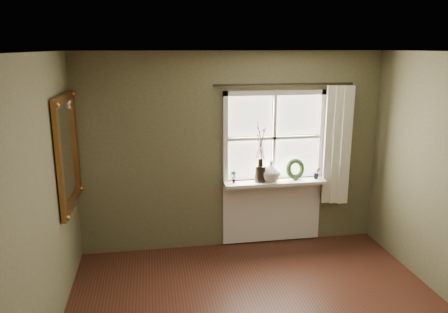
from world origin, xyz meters
name	(u,v)px	position (x,y,z in m)	size (l,w,h in m)	color
ceiling	(289,53)	(0.00, 0.00, 2.60)	(4.50, 4.50, 0.00)	silver
wall_back	(232,151)	(0.00, 2.30, 1.30)	(4.00, 0.10, 2.60)	brown
wall_left	(17,233)	(-2.05, 0.00, 1.30)	(0.10, 4.50, 2.60)	brown
window_frame	(274,138)	(0.55, 2.23, 1.48)	(1.36, 0.06, 1.24)	white
window_sill	(275,182)	(0.55, 2.12, 0.90)	(1.36, 0.26, 0.04)	white
window_apron	(272,210)	(0.55, 2.23, 0.46)	(1.36, 0.04, 0.88)	white
dark_jug	(260,174)	(0.35, 2.12, 1.03)	(0.15, 0.15, 0.22)	black
cream_vase	(271,171)	(0.49, 2.12, 1.06)	(0.26, 0.26, 0.28)	beige
wreath	(295,171)	(0.84, 2.16, 1.03)	(0.29, 0.29, 0.07)	#2C451E
potted_plant_left	(234,177)	(-0.01, 2.12, 1.00)	(0.09, 0.06, 0.17)	#2C451E
potted_plant_right	(317,173)	(1.13, 2.12, 1.00)	(0.09, 0.07, 0.16)	#2C451E
curtain	(337,146)	(1.39, 2.13, 1.37)	(0.36, 0.12, 1.59)	silver
curtain_rod	(284,84)	(0.65, 2.17, 2.18)	(0.03, 0.03, 1.84)	black
gilt_mirror	(68,152)	(-1.96, 1.70, 1.52)	(0.10, 1.07, 1.27)	white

